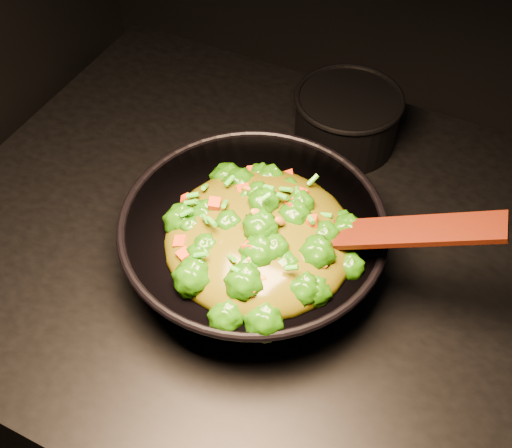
% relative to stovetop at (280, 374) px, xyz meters
% --- Properties ---
extents(stovetop, '(1.20, 0.90, 0.90)m').
position_rel_stovetop_xyz_m(stovetop, '(0.00, 0.00, 0.00)').
color(stovetop, black).
rests_on(stovetop, ground).
extents(wok, '(0.43, 0.43, 0.11)m').
position_rel_stovetop_xyz_m(wok, '(-0.04, -0.06, 0.51)').
color(wok, black).
rests_on(wok, stovetop).
extents(stir_fry, '(0.31, 0.31, 0.10)m').
position_rel_stovetop_xyz_m(stir_fry, '(-0.01, -0.09, 0.61)').
color(stir_fry, '#1E5B06').
rests_on(stir_fry, wok).
extents(spatula, '(0.32, 0.11, 0.13)m').
position_rel_stovetop_xyz_m(spatula, '(0.15, -0.04, 0.62)').
color(spatula, '#311505').
rests_on(spatula, wok).
extents(back_pot, '(0.21, 0.21, 0.11)m').
position_rel_stovetop_xyz_m(back_pot, '(-0.01, 0.29, 0.50)').
color(back_pot, black).
rests_on(back_pot, stovetop).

